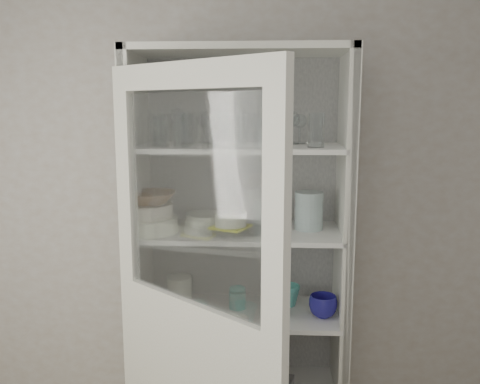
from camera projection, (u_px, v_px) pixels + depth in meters
The scene contains 33 objects.
wall_back at pixel (204, 211), 2.64m from camera, with size 3.60×0.02×2.60m, color #A19589.
pantry_cabinet at pixel (241, 289), 2.53m from camera, with size 1.00×0.45×2.10m.
cupboard_door at pixel (194, 357), 1.98m from camera, with size 0.72×0.60×2.00m.
tumbler_0 at pixel (161, 132), 2.23m from camera, with size 0.07×0.07×0.13m, color silver.
tumbler_1 at pixel (182, 130), 2.22m from camera, with size 0.08×0.08×0.15m, color silver.
tumbler_2 at pixel (216, 131), 2.18m from camera, with size 0.07×0.07×0.15m, color silver.
tumbler_3 at pixel (238, 131), 2.19m from camera, with size 0.07×0.07×0.15m, color silver.
tumbler_4 at pixel (271, 131), 2.18m from camera, with size 0.07×0.07×0.15m, color silver.
tumbler_5 at pixel (261, 134), 2.17m from camera, with size 0.06×0.06×0.12m, color silver.
tumbler_6 at pixel (316, 130), 2.21m from camera, with size 0.08×0.08×0.15m, color silver.
tumbler_7 at pixel (186, 129), 2.36m from camera, with size 0.07×0.07×0.15m, color silver.
tumbler_8 at pixel (159, 130), 2.32m from camera, with size 0.07×0.07×0.14m, color silver.
tumbler_9 at pixel (223, 129), 2.35m from camera, with size 0.08×0.08×0.15m, color silver.
goblet_0 at pixel (177, 124), 2.43m from camera, with size 0.08×0.08×0.18m, color silver, non-canonical shape.
goblet_1 at pixel (204, 127), 2.46m from camera, with size 0.07×0.07×0.16m, color silver, non-canonical shape.
goblet_2 at pixel (300, 128), 2.43m from camera, with size 0.07×0.07×0.15m, color silver, non-canonical shape.
goblet_3 at pixel (292, 126), 2.40m from camera, with size 0.08×0.08×0.17m, color silver, non-canonical shape.
plate_stack_front at pixel (151, 225), 2.35m from camera, with size 0.25×0.25×0.07m, color white.
plate_stack_back at pixel (206, 219), 2.51m from camera, with size 0.20×0.20×0.06m, color white.
cream_bowl at pixel (151, 211), 2.34m from camera, with size 0.20×0.20×0.06m, color white.
terracotta_bowl at pixel (150, 198), 2.33m from camera, with size 0.23×0.23×0.06m, color brown.
glass_platter at pixel (231, 230), 2.37m from camera, with size 0.30×0.30×0.02m, color silver.
yellow_trivet at pixel (231, 227), 2.37m from camera, with size 0.15×0.15×0.01m, color yellow.
white_ramekin at pixel (231, 219), 2.36m from camera, with size 0.15×0.15×0.06m, color white.
grey_bowl_stack at pixel (309, 211), 2.40m from camera, with size 0.13×0.13×0.18m, color #A8BBBA.
mug_blue at pixel (323, 306), 2.38m from camera, with size 0.13×0.13×0.10m, color navy.
mug_teal at pixel (288, 295), 2.51m from camera, with size 0.11×0.11×0.11m, color teal.
mug_white at pixel (273, 310), 2.35m from camera, with size 0.10×0.10×0.09m, color white.
teal_jar at pixel (238, 298), 2.48m from camera, with size 0.08×0.08×0.10m.
measuring_cups at pixel (188, 310), 2.42m from camera, with size 0.09×0.09×0.04m, color #A3A5AD.
white_canister at pixel (180, 291), 2.52m from camera, with size 0.12×0.12×0.15m, color white.
cream_dish at pixel (218, 379), 2.53m from camera, with size 0.24×0.24×0.08m, color white.
tin_box at pixel (274, 383), 2.50m from camera, with size 0.18×0.13×0.06m, color #9E9FA6.
Camera 1 is at (0.33, -1.07, 1.84)m, focal length 38.00 mm.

